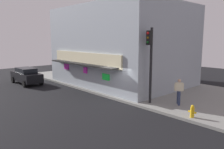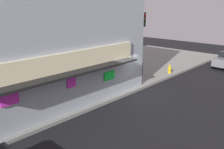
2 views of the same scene
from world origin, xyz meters
The scene contains 8 objects.
ground_plane centered at (0.00, 0.00, 0.00)m, with size 49.51×49.51×0.00m, color black.
sidewalk centered at (0.00, 5.03, 0.09)m, with size 33.01×10.06×0.17m, color gray.
corner_building centered at (-4.38, 4.84, 3.89)m, with size 12.51×9.92×7.45m.
traffic_light centered at (2.39, 0.93, 3.48)m, with size 0.32×0.58×5.16m.
fire_hydrant centered at (5.88, 0.46, 0.52)m, with size 0.47×0.23×0.73m.
trash_can centered at (-3.69, 1.20, 0.65)m, with size 0.47×0.47×0.94m, color #2D2D2D.
pedestrian centered at (3.97, 2.12, 1.16)m, with size 0.53×0.54×1.76m.
potted_plant_by_doorway centered at (-5.86, 2.22, 0.67)m, with size 0.51×0.51×0.88m.
Camera 2 is at (-11.37, -9.27, 5.65)m, focal length 38.84 mm.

